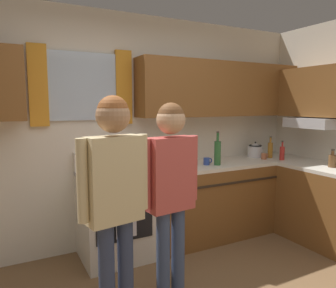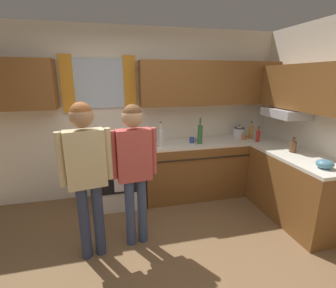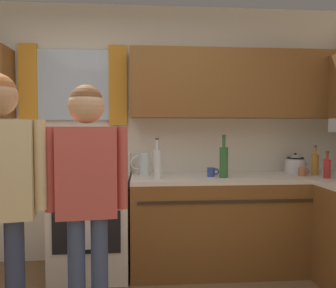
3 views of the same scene
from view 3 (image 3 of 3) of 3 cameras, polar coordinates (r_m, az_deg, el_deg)
The scene contains 12 objects.
back_wall_unit at distance 3.31m, azimuth -6.79°, elevation 5.10°, with size 4.60×0.42×2.60m.
kitchen_counter_run at distance 3.08m, azimuth 21.42°, elevation -14.43°, with size 2.22×1.96×0.90m.
stove_oven at distance 3.19m, azimuth -13.20°, elevation -13.44°, with size 0.69×0.67×1.10m.
bottle_wine_green at distance 3.01m, azimuth 9.83°, elevation -3.01°, with size 0.08×0.08×0.39m.
bottle_tall_clear at distance 2.90m, azimuth -1.94°, elevation -3.41°, with size 0.07×0.07×0.37m.
bottle_sauce_red at distance 3.27m, azimuth 26.32°, elevation -3.82°, with size 0.06×0.06×0.25m.
bottle_oil_amber at distance 3.44m, azimuth 24.58°, elevation -3.21°, with size 0.06×0.06×0.29m.
cup_terracotta at distance 3.34m, azimuth 22.69°, elevation -4.56°, with size 0.11×0.07×0.08m.
mug_cobalt_blue at distance 3.07m, azimuth 7.70°, elevation -4.94°, with size 0.11×0.07×0.08m.
stovetop_kettle at distance 3.51m, azimuth 21.60°, elevation -3.28°, with size 0.27×0.20×0.21m.
water_pitcher at distance 3.14m, azimuth -4.31°, elevation -3.48°, with size 0.19×0.11×0.22m.
adult_in_plaid at distance 2.08m, azimuth -14.11°, elevation -6.49°, with size 0.50×0.22×1.62m.
Camera 3 is at (0.19, -1.48, 1.35)m, focal length 34.46 mm.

